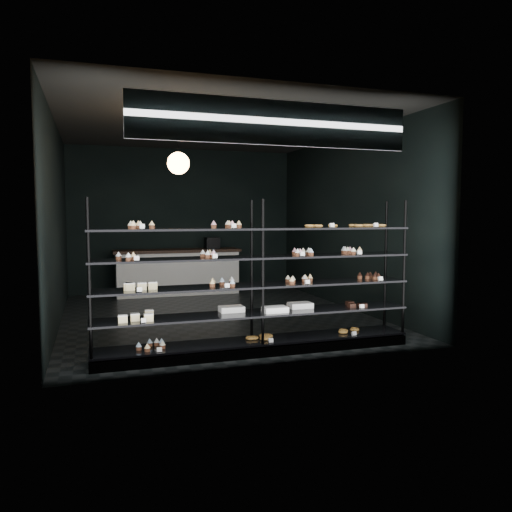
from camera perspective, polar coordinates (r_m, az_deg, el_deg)
name	(u,v)px	position (r m, az deg, el deg)	size (l,w,h in m)	color
room	(215,222)	(8.50, -4.73, 3.87)	(5.01, 6.01, 3.20)	black
display_shelf	(255,303)	(6.21, -0.07, -5.40)	(4.00, 0.50, 1.91)	black
signage	(275,123)	(5.79, 2.21, 14.96)	(3.30, 0.05, 0.50)	#0C1C3E
pendant_lamp	(178,163)	(7.24, -8.86, 10.44)	(0.31, 0.31, 0.89)	black
service_counter	(178,271)	(10.97, -8.88, -1.73)	(2.70, 0.65, 1.23)	silver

